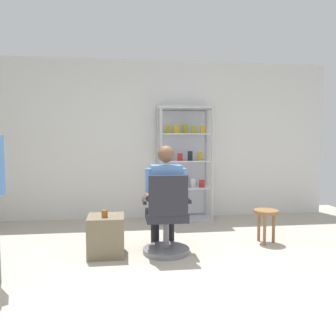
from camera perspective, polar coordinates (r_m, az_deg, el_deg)
name	(u,v)px	position (r m, az deg, el deg)	size (l,w,h in m)	color
ground_plane	(194,289)	(3.32, 4.28, -19.45)	(7.20, 7.20, 0.00)	#B2A899
back_wall	(159,140)	(6.00, -1.48, 4.66)	(6.00, 0.10, 2.70)	silver
display_cabinet_main	(184,163)	(5.83, 2.67, 0.86)	(0.90, 0.45, 1.90)	#B7B7BC
office_chair	(167,222)	(4.08, -0.23, -8.93)	(0.56, 0.56, 0.96)	slate
seated_shopkeeper	(165,193)	(4.18, -0.49, -4.16)	(0.49, 0.57, 1.29)	black
storage_crate	(106,235)	(4.17, -10.23, -10.97)	(0.42, 0.43, 0.47)	#72664C
tea_glass	(105,214)	(4.03, -10.47, -7.48)	(0.07, 0.07, 0.08)	brown
wooden_stool	(266,217)	(4.73, 15.95, -7.79)	(0.32, 0.32, 0.44)	olive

